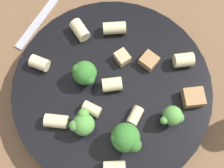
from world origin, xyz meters
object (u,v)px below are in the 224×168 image
Objects in this scene: broccoli_floret_2 at (83,124)px; rigatoni_2 at (56,121)px; pasta_bowl at (112,90)px; broccoli_floret_3 at (84,73)px; rigatoni_7 at (135,116)px; rigatoni_5 at (184,60)px; rigatoni_3 at (115,84)px; rigatoni_8 at (89,107)px; broccoli_floret_0 at (173,116)px; chicken_chunk_1 at (193,97)px; broccoli_floret_1 at (126,138)px; rigatoni_1 at (80,30)px; rigatoni_4 at (114,168)px; chicken_chunk_0 at (149,61)px; rigatoni_0 at (114,28)px; chicken_chunk_2 at (122,57)px; rigatoni_6 at (39,63)px.

rigatoni_2 is (-0.02, 0.03, -0.01)m from broccoli_floret_2.
pasta_bowl is 0.05m from broccoli_floret_3.
rigatoni_5 is at bearing -3.07° from rigatoni_7.
rigatoni_3 is (0.00, -0.00, 0.02)m from pasta_bowl.
rigatoni_3 is 0.04m from rigatoni_8.
broccoli_floret_0 is 0.04m from chicken_chunk_1.
broccoli_floret_1 is 0.10m from chicken_chunk_1.
broccoli_floret_0 is 1.20× the size of rigatoni_5.
rigatoni_1 is 0.09m from rigatoni_3.
rigatoni_1 reaches higher than pasta_bowl.
rigatoni_5 is (0.09, -0.08, -0.01)m from broccoli_floret_3.
rigatoni_5 is at bearing 4.58° from rigatoni_4.
rigatoni_2 is at bearing -171.22° from broccoli_floret_3.
rigatoni_1 is 1.35× the size of chicken_chunk_0.
rigatoni_5 is at bearing -52.21° from chicken_chunk_0.
pasta_bowl is 0.09m from broccoli_floret_0.
chicken_chunk_0 is (0.07, -0.05, -0.01)m from broccoli_floret_3.
rigatoni_5 is at bearing 22.82° from broccoli_floret_0.
broccoli_floret_1 is at bearing -136.76° from rigatoni_0.
broccoli_floret_0 is at bearing -25.84° from broccoli_floret_1.
chicken_chunk_2 is at bearing 49.16° from rigatoni_7.
rigatoni_3 is (0.08, -0.03, 0.00)m from rigatoni_2.
chicken_chunk_1 is at bearing -60.95° from pasta_bowl.
chicken_chunk_1 is at bearing -132.16° from rigatoni_5.
chicken_chunk_0 is at bearing 55.45° from broccoli_floret_0.
rigatoni_2 is 1.19× the size of rigatoni_6.
pasta_bowl is at bearing 130.41° from rigatoni_3.
rigatoni_8 is at bearing -173.16° from chicken_chunk_2.
rigatoni_2 is 1.50× the size of chicken_chunk_2.
rigatoni_8 is 1.19× the size of chicken_chunk_2.
broccoli_floret_3 is 1.64× the size of chicken_chunk_0.
rigatoni_4 reaches higher than chicken_chunk_1.
rigatoni_6 is 1.05× the size of rigatoni_8.
rigatoni_0 is 0.08m from rigatoni_3.
rigatoni_0 is 1.21× the size of chicken_chunk_1.
broccoli_floret_3 is 1.81× the size of chicken_chunk_2.
broccoli_floret_2 is 0.06m from rigatoni_3.
rigatoni_0 is at bearing 67.54° from broccoli_floret_0.
broccoli_floret_1 reaches higher than broccoli_floret_0.
rigatoni_8 reaches higher than pasta_bowl.
broccoli_floret_2 is 1.10× the size of rigatoni_2.
rigatoni_5 reaches higher than chicken_chunk_1.
broccoli_floret_0 is 1.17× the size of chicken_chunk_1.
rigatoni_1 reaches higher than chicken_chunk_1.
rigatoni_8 is 0.08m from chicken_chunk_2.
broccoli_floret_1 reaches higher than rigatoni_8.
rigatoni_6 is at bearing 74.88° from broccoli_floret_2.
rigatoni_6 reaches higher than rigatoni_8.
broccoli_floret_2 is at bearing -60.50° from rigatoni_2.
rigatoni_4 is (0.00, -0.09, -0.00)m from rigatoni_2.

